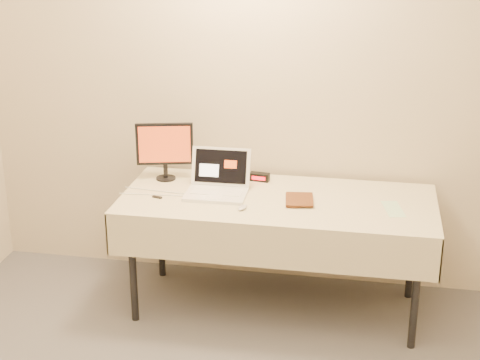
% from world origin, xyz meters
% --- Properties ---
extents(back_wall, '(4.00, 0.10, 2.70)m').
position_xyz_m(back_wall, '(0.00, 2.50, 1.35)').
color(back_wall, beige).
rests_on(back_wall, ground).
extents(table, '(1.86, 0.81, 0.74)m').
position_xyz_m(table, '(0.00, 2.05, 0.68)').
color(table, black).
rests_on(table, ground).
extents(laptop, '(0.37, 0.34, 0.25)m').
position_xyz_m(laptop, '(-0.37, 2.08, 0.80)').
color(laptop, white).
rests_on(laptop, table).
extents(monitor, '(0.35, 0.15, 0.37)m').
position_xyz_m(monitor, '(-0.74, 2.25, 0.95)').
color(monitor, black).
rests_on(monitor, table).
extents(book, '(0.16, 0.04, 0.21)m').
position_xyz_m(book, '(0.05, 2.01, 0.85)').
color(book, brown).
rests_on(book, table).
extents(alarm_clock, '(0.13, 0.07, 0.05)m').
position_xyz_m(alarm_clock, '(-0.15, 2.32, 0.76)').
color(alarm_clock, black).
rests_on(alarm_clock, table).
extents(clicker, '(0.06, 0.09, 0.02)m').
position_xyz_m(clicker, '(-0.18, 1.85, 0.75)').
color(clicker, '#B6B6B9').
rests_on(clicker, table).
extents(paper_form, '(0.14, 0.26, 0.00)m').
position_xyz_m(paper_form, '(0.67, 2.00, 0.74)').
color(paper_form, '#ABD6AA').
rests_on(paper_form, table).
extents(usb_dongle, '(0.06, 0.03, 0.01)m').
position_xyz_m(usb_dongle, '(-0.71, 1.92, 0.74)').
color(usb_dongle, black).
rests_on(usb_dongle, table).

